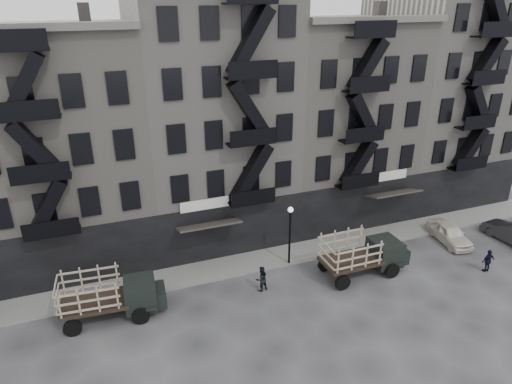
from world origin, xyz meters
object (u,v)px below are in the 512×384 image
object	(u,v)px
pedestrian_mid	(261,279)
policeman	(488,261)
stake_truck_east	(363,251)
car_east	(450,233)
stake_truck_west	(109,293)

from	to	relation	value
pedestrian_mid	policeman	bearing A→B (deg)	153.92
stake_truck_east	car_east	distance (m)	8.44
stake_truck_east	stake_truck_west	bearing A→B (deg)	175.11
stake_truck_west	policeman	world-z (taller)	stake_truck_west
stake_truck_east	policeman	world-z (taller)	stake_truck_east
stake_truck_west	pedestrian_mid	world-z (taller)	stake_truck_west
stake_truck_west	pedestrian_mid	size ratio (longest dim) A/B	3.52
stake_truck_east	car_east	world-z (taller)	stake_truck_east
pedestrian_mid	policeman	world-z (taller)	pedestrian_mid
car_east	policeman	distance (m)	4.01
car_east	stake_truck_west	bearing A→B (deg)	-172.13
car_east	pedestrian_mid	bearing A→B (deg)	-169.54
car_east	policeman	bearing A→B (deg)	-88.86
stake_truck_west	car_east	distance (m)	23.77
stake_truck_east	car_east	bearing A→B (deg)	8.58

